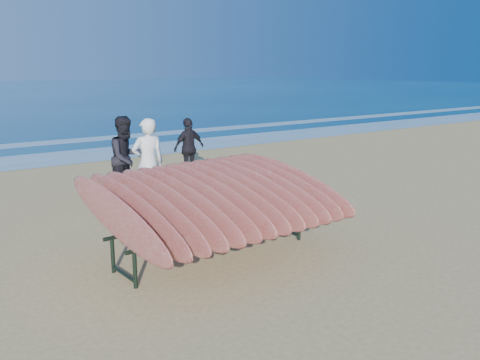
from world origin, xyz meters
The scene contains 7 objects.
ground centered at (0.00, 0.00, 0.00)m, with size 120.00×120.00×0.00m, color tan.
foam_near centered at (0.00, 10.00, 0.01)m, with size 160.00×160.00×0.00m, color white.
foam_far centered at (0.00, 13.50, 0.01)m, with size 160.00×160.00×0.00m, color white.
surfboard_rack centered at (-0.85, 0.27, 0.88)m, with size 3.36×3.08×1.40m.
person_white centered at (-0.47, 3.33, 0.90)m, with size 0.65×0.43×1.79m, color silver.
person_dark_a centered at (-0.57, 4.17, 0.89)m, with size 0.86×0.67×1.77m, color black.
person_dark_b centered at (1.56, 5.29, 0.76)m, with size 0.89×0.37×1.52m, color black.
Camera 1 is at (-4.68, -5.88, 2.78)m, focal length 38.00 mm.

